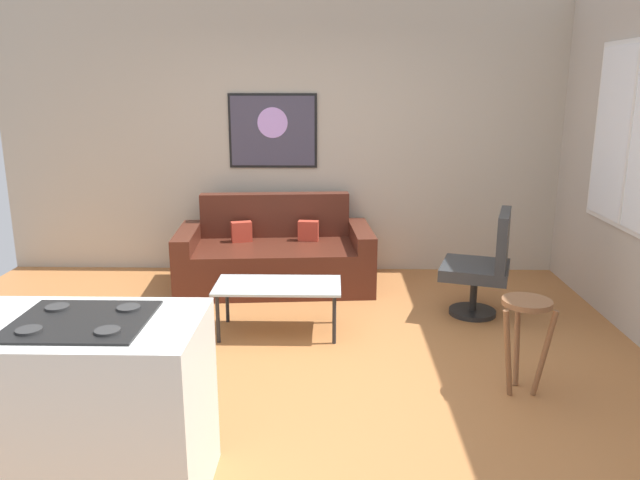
{
  "coord_description": "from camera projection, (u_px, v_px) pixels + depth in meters",
  "views": [
    {
      "loc": [
        0.26,
        -3.98,
        1.94
      ],
      "look_at": [
        0.16,
        0.9,
        0.7
      ],
      "focal_mm": 34.5,
      "sensor_mm": 36.0,
      "label": 1
    }
  ],
  "objects": [
    {
      "name": "ground",
      "position": [
        295.0,
        369.0,
        4.35
      ],
      "size": [
        6.4,
        6.4,
        0.04
      ],
      "primitive_type": "cube",
      "color": "#A86938"
    },
    {
      "name": "back_wall",
      "position": [
        308.0,
        138.0,
        6.35
      ],
      "size": [
        6.4,
        0.05,
        2.8
      ],
      "primitive_type": "cube",
      "color": "#B5A996",
      "rests_on": "ground"
    },
    {
      "name": "couch",
      "position": [
        275.0,
        258.0,
        6.06
      ],
      "size": [
        1.94,
        1.08,
        0.87
      ],
      "color": "#4C2116",
      "rests_on": "ground"
    },
    {
      "name": "coffee_table",
      "position": [
        278.0,
        288.0,
        4.86
      ],
      "size": [
        0.99,
        0.51,
        0.41
      ],
      "color": "silver",
      "rests_on": "ground"
    },
    {
      "name": "armchair",
      "position": [
        484.0,
        264.0,
        5.21
      ],
      "size": [
        0.7,
        0.71,
        0.92
      ],
      "color": "black",
      "rests_on": "ground"
    },
    {
      "name": "bar_stool",
      "position": [
        525.0,
        322.0,
        3.88
      ],
      "size": [
        0.36,
        0.35,
        0.63
      ],
      "color": "brown",
      "rests_on": "ground"
    },
    {
      "name": "kitchen_counter",
      "position": [
        28.0,
        411.0,
        2.89
      ],
      "size": [
        1.67,
        0.68,
        0.92
      ],
      "color": "silver",
      "rests_on": "ground"
    },
    {
      "name": "wall_painting",
      "position": [
        273.0,
        131.0,
        6.3
      ],
      "size": [
        0.91,
        0.03,
        0.75
      ],
      "color": "black"
    },
    {
      "name": "window",
      "position": [
        631.0,
        136.0,
        4.78
      ],
      "size": [
        0.03,
        1.36,
        1.48
      ],
      "color": "silver"
    }
  ]
}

